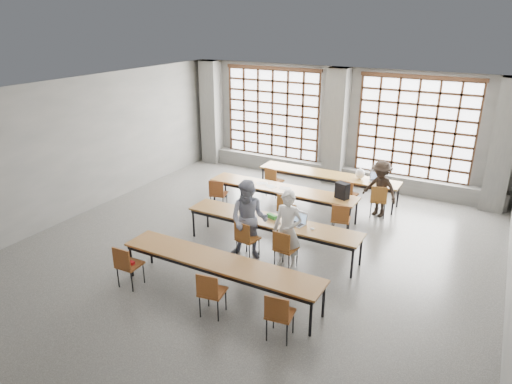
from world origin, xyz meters
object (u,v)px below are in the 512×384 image
at_px(chair_front_left, 246,236).
at_px(phone, 278,223).
at_px(desk_row_a, 328,176).
at_px(backpack, 342,191).
at_px(laptop_front, 298,221).
at_px(green_box, 272,216).
at_px(chair_mid_right, 341,217).
at_px(chair_near_left, 127,263).
at_px(chair_near_mid, 210,290).
at_px(chair_front_right, 284,246).
at_px(chair_back_right, 379,198).
at_px(chair_mid_centre, 286,206).
at_px(red_pouch, 130,262).
at_px(student_female, 249,220).
at_px(chair_near_right, 279,312).
at_px(chair_back_mid, 347,192).
at_px(mouse, 312,229).
at_px(laptop_back, 376,178).
at_px(desk_row_d, 220,264).
at_px(chair_back_left, 273,179).
at_px(plastic_bag, 360,174).
at_px(student_male, 288,230).
at_px(student_back, 380,189).
at_px(desk_row_b, 282,190).
at_px(desk_row_c, 272,223).

bearing_deg(chair_front_left, phone, 47.07).
height_order(desk_row_a, backpack, backpack).
height_order(laptop_front, green_box, laptop_front).
bearing_deg(desk_row_a, phone, -86.85).
height_order(chair_mid_right, chair_near_left, same).
bearing_deg(chair_near_mid, chair_front_right, 78.17).
bearing_deg(chair_mid_right, chair_back_right, 74.08).
relative_size(chair_mid_centre, green_box, 3.52).
height_order(backpack, red_pouch, backpack).
distance_m(desk_row_a, student_female, 4.04).
xyz_separation_m(chair_near_left, chair_near_right, (3.21, 0.00, 0.00)).
relative_size(chair_back_right, phone, 6.77).
bearing_deg(chair_near_left, backpack, 60.00).
distance_m(chair_back_mid, mouse, 2.93).
bearing_deg(chair_back_mid, laptop_back, 53.42).
xyz_separation_m(desk_row_d, chair_back_left, (-1.39, 4.93, -0.13)).
height_order(chair_near_left, phone, chair_near_left).
bearing_deg(chair_mid_centre, student_female, -91.14).
xyz_separation_m(chair_back_mid, chair_front_right, (-0.18, -3.52, 0.00)).
relative_size(desk_row_a, plastic_bag, 13.99).
relative_size(mouse, red_pouch, 0.49).
bearing_deg(chair_near_right, student_female, 129.20).
relative_size(green_box, phone, 1.92).
bearing_deg(laptop_back, backpack, -103.29).
height_order(chair_back_mid, phone, chair_back_mid).
xyz_separation_m(chair_front_left, laptop_back, (1.63, 4.26, 0.25)).
bearing_deg(student_male, plastic_bag, 84.41).
relative_size(chair_mid_right, student_back, 0.59).
bearing_deg(phone, chair_back_mid, 78.84).
distance_m(desk_row_b, chair_near_right, 5.04).
height_order(chair_back_left, chair_front_left, same).
relative_size(chair_back_mid, laptop_back, 2.09).
relative_size(mouse, green_box, 0.39).
height_order(chair_near_mid, laptop_front, laptop_front).
bearing_deg(desk_row_c, chair_near_left, -123.20).
distance_m(chair_near_left, red_pouch, 0.09).
distance_m(chair_front_right, student_female, 0.96).
bearing_deg(student_male, mouse, 52.26).
distance_m(chair_near_mid, student_male, 2.23).
relative_size(chair_mid_centre, chair_near_mid, 1.00).
relative_size(chair_back_mid, plastic_bag, 3.08).
bearing_deg(chair_near_left, chair_back_left, 86.80).
height_order(chair_back_right, chair_front_right, same).
bearing_deg(chair_mid_centre, red_pouch, -111.01).
relative_size(chair_back_right, backpack, 2.20).
bearing_deg(plastic_bag, mouse, -88.90).
relative_size(chair_front_left, backpack, 2.20).
bearing_deg(chair_back_mid, student_male, -92.87).
distance_m(laptop_back, green_box, 3.80).
distance_m(student_back, red_pouch, 6.52).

